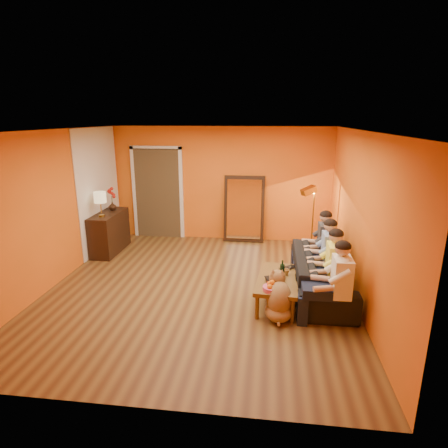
# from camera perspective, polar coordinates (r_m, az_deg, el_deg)

# --- Properties ---
(room_shell) EXTENTS (5.00, 5.50, 2.60)m
(room_shell) POSITION_cam_1_polar(r_m,az_deg,el_deg) (6.36, -3.28, 2.39)
(room_shell) COLOR brown
(room_shell) RESTS_ON ground
(white_accent) EXTENTS (0.02, 1.90, 2.58)m
(white_accent) POSITION_cam_1_polar(r_m,az_deg,el_deg) (8.42, -18.49, 4.96)
(white_accent) COLOR white
(white_accent) RESTS_ON wall_left
(doorway_recess) EXTENTS (1.06, 0.30, 2.10)m
(doorway_recess) POSITION_cam_1_polar(r_m,az_deg,el_deg) (9.10, -9.83, 4.73)
(doorway_recess) COLOR #3F2D19
(doorway_recess) RESTS_ON floor
(door_jamb_left) EXTENTS (0.08, 0.06, 2.20)m
(door_jamb_left) POSITION_cam_1_polar(r_m,az_deg,el_deg) (9.17, -13.47, 4.61)
(door_jamb_left) COLOR white
(door_jamb_left) RESTS_ON wall_back
(door_jamb_right) EXTENTS (0.08, 0.06, 2.20)m
(door_jamb_right) POSITION_cam_1_polar(r_m,az_deg,el_deg) (8.84, -6.50, 4.53)
(door_jamb_right) COLOR white
(door_jamb_right) RESTS_ON wall_back
(door_header) EXTENTS (1.22, 0.06, 0.08)m
(door_header) POSITION_cam_1_polar(r_m,az_deg,el_deg) (8.84, -10.39, 11.39)
(door_header) COLOR white
(door_header) RESTS_ON wall_back
(mirror_frame) EXTENTS (0.92, 0.27, 1.51)m
(mirror_frame) POSITION_cam_1_polar(r_m,az_deg,el_deg) (8.60, 3.08, 2.31)
(mirror_frame) COLOR black
(mirror_frame) RESTS_ON floor
(mirror_glass) EXTENTS (0.78, 0.21, 1.35)m
(mirror_glass) POSITION_cam_1_polar(r_m,az_deg,el_deg) (8.56, 3.06, 2.25)
(mirror_glass) COLOR white
(mirror_glass) RESTS_ON mirror_frame
(sideboard) EXTENTS (0.44, 1.18, 0.85)m
(sideboard) POSITION_cam_1_polar(r_m,az_deg,el_deg) (8.34, -17.02, -1.21)
(sideboard) COLOR black
(sideboard) RESTS_ON floor
(table_lamp) EXTENTS (0.24, 0.24, 0.51)m
(table_lamp) POSITION_cam_1_polar(r_m,az_deg,el_deg) (7.91, -18.28, 2.86)
(table_lamp) COLOR beige
(table_lamp) RESTS_ON sideboard
(sofa) EXTENTS (2.19, 0.86, 0.64)m
(sofa) POSITION_cam_1_polar(r_m,az_deg,el_deg) (6.40, 14.53, -7.30)
(sofa) COLOR black
(sofa) RESTS_ON floor
(coffee_table) EXTENTS (0.73, 1.27, 0.42)m
(coffee_table) POSITION_cam_1_polar(r_m,az_deg,el_deg) (5.94, 8.20, -9.96)
(coffee_table) COLOR brown
(coffee_table) RESTS_ON floor
(floor_lamp) EXTENTS (0.37, 0.34, 1.44)m
(floor_lamp) POSITION_cam_1_polar(r_m,az_deg,el_deg) (7.84, 13.36, 0.22)
(floor_lamp) COLOR gold
(floor_lamp) RESTS_ON floor
(dog) EXTENTS (0.50, 0.67, 0.71)m
(dog) POSITION_cam_1_polar(r_m,az_deg,el_deg) (5.46, 8.40, -10.70)
(dog) COLOR olive
(dog) RESTS_ON floor
(person_far_left) EXTENTS (0.70, 0.44, 1.22)m
(person_far_left) POSITION_cam_1_polar(r_m,az_deg,el_deg) (5.40, 17.41, -8.66)
(person_far_left) COLOR white
(person_far_left) RESTS_ON sofa
(person_mid_left) EXTENTS (0.70, 0.44, 1.22)m
(person_mid_left) POSITION_cam_1_polar(r_m,az_deg,el_deg) (5.90, 16.51, -6.44)
(person_mid_left) COLOR #FFFE54
(person_mid_left) RESTS_ON sofa
(person_mid_right) EXTENTS (0.70, 0.44, 1.22)m
(person_mid_right) POSITION_cam_1_polar(r_m,az_deg,el_deg) (6.40, 15.75, -4.58)
(person_mid_right) COLOR #849ECC
(person_mid_right) RESTS_ON sofa
(person_far_right) EXTENTS (0.70, 0.44, 1.22)m
(person_far_right) POSITION_cam_1_polar(r_m,az_deg,el_deg) (6.91, 15.11, -2.99)
(person_far_right) COLOR #303035
(person_far_right) RESTS_ON sofa
(fruit_bowl) EXTENTS (0.26, 0.26, 0.16)m
(fruit_bowl) POSITION_cam_1_polar(r_m,az_deg,el_deg) (5.41, 7.32, -9.24)
(fruit_bowl) COLOR #DD4E7F
(fruit_bowl) RESTS_ON coffee_table
(wine_bottle) EXTENTS (0.07, 0.07, 0.31)m
(wine_bottle) POSITION_cam_1_polar(r_m,az_deg,el_deg) (5.75, 8.86, -6.92)
(wine_bottle) COLOR black
(wine_bottle) RESTS_ON coffee_table
(tumbler) EXTENTS (0.12, 0.12, 0.09)m
(tumbler) POSITION_cam_1_polar(r_m,az_deg,el_deg) (5.95, 9.45, -7.26)
(tumbler) COLOR #B27F3F
(tumbler) RESTS_ON coffee_table
(laptop) EXTENTS (0.35, 0.33, 0.02)m
(laptop) POSITION_cam_1_polar(r_m,az_deg,el_deg) (6.18, 9.92, -6.74)
(laptop) COLOR black
(laptop) RESTS_ON coffee_table
(book_lower) EXTENTS (0.23, 0.29, 0.02)m
(book_lower) POSITION_cam_1_polar(r_m,az_deg,el_deg) (5.66, 6.48, -8.76)
(book_lower) COLOR black
(book_lower) RESTS_ON coffee_table
(book_mid) EXTENTS (0.19, 0.26, 0.02)m
(book_mid) POSITION_cam_1_polar(r_m,az_deg,el_deg) (5.66, 6.59, -8.52)
(book_mid) COLOR #B21D14
(book_mid) RESTS_ON book_lower
(book_upper) EXTENTS (0.23, 0.27, 0.02)m
(book_upper) POSITION_cam_1_polar(r_m,az_deg,el_deg) (5.64, 6.49, -8.41)
(book_upper) COLOR black
(book_upper) RESTS_ON book_mid
(vase) EXTENTS (0.17, 0.17, 0.18)m
(vase) POSITION_cam_1_polar(r_m,az_deg,el_deg) (8.43, -16.63, 2.63)
(vase) COLOR black
(vase) RESTS_ON sideboard
(flowers) EXTENTS (0.17, 0.17, 0.51)m
(flowers) POSITION_cam_1_polar(r_m,az_deg,el_deg) (8.37, -16.78, 4.53)
(flowers) COLOR #B21D14
(flowers) RESTS_ON vase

